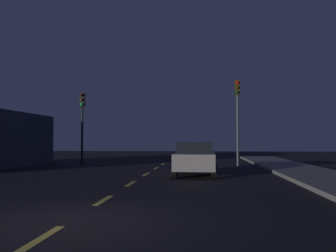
{
  "coord_description": "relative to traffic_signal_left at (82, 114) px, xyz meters",
  "views": [
    {
      "loc": [
        2.59,
        -7.09,
        1.59
      ],
      "look_at": [
        0.71,
        13.56,
        2.39
      ],
      "focal_mm": 39.7,
      "sensor_mm": 36.0,
      "label": 1
    }
  ],
  "objects": [
    {
      "name": "lane_stripe_fourth",
      "position": [
        5.07,
        -5.94,
        -3.27
      ],
      "size": [
        0.16,
        1.6,
        0.01
      ],
      "primitive_type": "cube",
      "color": "#EACC4C",
      "rests_on": "ground_plane"
    },
    {
      "name": "lane_stripe_sixth",
      "position": [
        5.07,
        1.66,
        -3.27
      ],
      "size": [
        0.16,
        1.6,
        0.01
      ],
      "primitive_type": "cube",
      "color": "#EACC4C",
      "rests_on": "ground_plane"
    },
    {
      "name": "car_stopped_ahead",
      "position": [
        7.37,
        -6.4,
        -2.5
      ],
      "size": [
        1.92,
        4.07,
        1.51
      ],
      "color": "gray",
      "rests_on": "ground_plane"
    },
    {
      "name": "lane_stripe_third",
      "position": [
        5.07,
        -9.74,
        -3.27
      ],
      "size": [
        0.16,
        1.6,
        0.01
      ],
      "primitive_type": "cube",
      "color": "#EACC4C",
      "rests_on": "ground_plane"
    },
    {
      "name": "traffic_signal_right",
      "position": [
        9.88,
        0.0,
        0.42
      ],
      "size": [
        0.32,
        0.38,
        5.3
      ],
      "color": "#4C4C51",
      "rests_on": "ground_plane"
    },
    {
      "name": "lane_stripe_second",
      "position": [
        5.07,
        -13.54,
        -3.27
      ],
      "size": [
        0.16,
        1.6,
        0.01
      ],
      "primitive_type": "cube",
      "color": "#EACC4C",
      "rests_on": "ground_plane"
    },
    {
      "name": "lane_stripe_fifth",
      "position": [
        5.07,
        -2.14,
        -3.27
      ],
      "size": [
        0.16,
        1.6,
        0.01
      ],
      "primitive_type": "cube",
      "color": "#EACC4C",
      "rests_on": "ground_plane"
    },
    {
      "name": "traffic_signal_left",
      "position": [
        0.0,
        0.0,
        0.0
      ],
      "size": [
        0.32,
        0.38,
        4.64
      ],
      "color": "black",
      "rests_on": "ground_plane"
    },
    {
      "name": "lane_stripe_nearest",
      "position": [
        5.07,
        -17.34,
        -3.27
      ],
      "size": [
        0.16,
        1.6,
        0.01
      ],
      "primitive_type": "cube",
      "color": "#EACC4C",
      "rests_on": "ground_plane"
    },
    {
      "name": "ground_plane",
      "position": [
        5.07,
        -9.14,
        -3.27
      ],
      "size": [
        80.0,
        80.0,
        0.0
      ],
      "primitive_type": "plane",
      "color": "black"
    }
  ]
}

